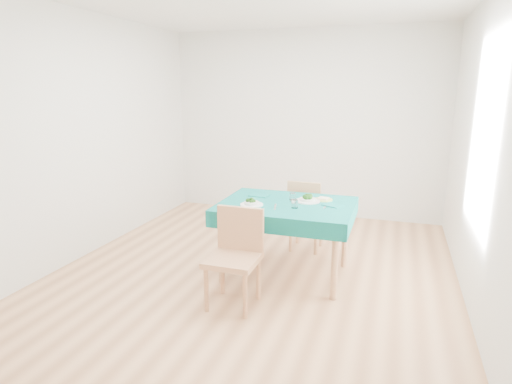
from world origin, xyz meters
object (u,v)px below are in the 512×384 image
(bowl_near, at_px, (252,202))
(bowl_far, at_px, (308,198))
(table, at_px, (286,239))
(side_plate, at_px, (323,200))
(chair_near, at_px, (233,248))
(chair_far, at_px, (307,211))

(bowl_near, xyz_separation_m, bowl_far, (0.49, 0.31, 0.00))
(table, xyz_separation_m, side_plate, (0.32, 0.24, 0.38))
(table, relative_size, bowl_near, 5.81)
(bowl_near, height_order, bowl_far, bowl_far)
(table, bearing_deg, bowl_far, 35.22)
(bowl_far, height_order, side_plate, bowl_far)
(chair_near, distance_m, side_plate, 1.20)
(chair_far, distance_m, side_plate, 0.66)
(bowl_near, distance_m, side_plate, 0.76)
(chair_near, relative_size, bowl_far, 4.29)
(table, relative_size, chair_near, 1.21)
(table, xyz_separation_m, chair_far, (0.05, 0.78, 0.09))
(chair_near, xyz_separation_m, bowl_far, (0.46, 0.90, 0.26))
(chair_far, height_order, bowl_near, chair_far)
(table, height_order, side_plate, side_plate)
(bowl_far, bearing_deg, bowl_near, -148.00)
(chair_far, relative_size, bowl_near, 4.21)
(table, height_order, chair_far, chair_far)
(table, xyz_separation_m, bowl_far, (0.18, 0.13, 0.42))
(chair_far, distance_m, bowl_far, 0.74)
(bowl_near, bearing_deg, table, 29.95)
(chair_far, bearing_deg, table, 88.58)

